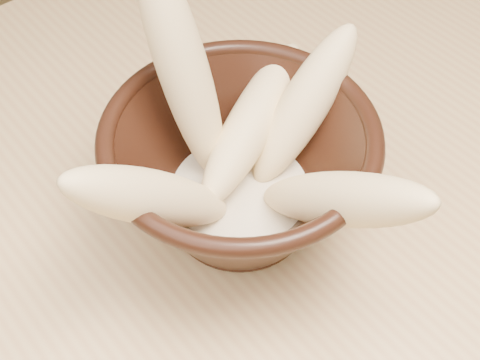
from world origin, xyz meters
The scene contains 8 objects.
table centered at (0.00, 0.00, 0.67)m, with size 1.20×0.80×0.75m.
bowl centered at (0.11, -0.04, 0.82)m, with size 0.22×0.22×0.12m.
milk_puddle centered at (0.11, -0.04, 0.79)m, with size 0.13×0.13×0.02m, color beige.
banana_upright centered at (0.11, 0.03, 0.89)m, with size 0.04×0.04×0.21m, color #E8C889.
banana_left centered at (0.03, -0.04, 0.86)m, with size 0.04×0.04×0.17m, color #E8C889.
banana_right centered at (0.19, -0.03, 0.85)m, with size 0.04×0.04×0.15m, color #E8C889.
banana_across centered at (0.15, -0.01, 0.83)m, with size 0.04×0.04×0.18m, color #E8C889.
banana_front centered at (0.13, -0.13, 0.86)m, with size 0.04×0.04×0.19m, color #E8C889.
Camera 1 is at (-0.11, -0.31, 1.24)m, focal length 50.00 mm.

